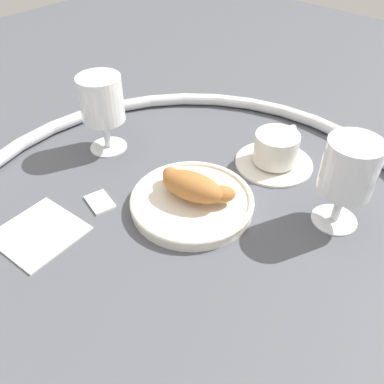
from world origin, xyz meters
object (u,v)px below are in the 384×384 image
object	(u,v)px
pastry_plate	(192,201)
folded_napkin	(39,232)
juice_glass_left	(102,101)
sugar_packet	(100,201)
croissant_large	(193,186)
coffee_cup_near	(276,152)
juice_glass_right	(349,171)

from	to	relation	value
pastry_plate	folded_napkin	size ratio (longest dim) A/B	1.75
juice_glass_left	sugar_packet	bearing A→B (deg)	-44.08
croissant_large	coffee_cup_near	distance (m)	0.18
coffee_cup_near	sugar_packet	size ratio (longest dim) A/B	2.72
croissant_large	juice_glass_right	size ratio (longest dim) A/B	0.95
pastry_plate	juice_glass_left	xyz separation A→B (m)	(-0.23, 0.02, 0.08)
croissant_large	coffee_cup_near	xyz separation A→B (m)	(0.03, 0.18, -0.01)
juice_glass_left	folded_napkin	world-z (taller)	juice_glass_left
pastry_plate	sugar_packet	bearing A→B (deg)	-141.24
croissant_large	coffee_cup_near	size ratio (longest dim) A/B	0.98
pastry_plate	juice_glass_right	xyz separation A→B (m)	(0.18, 0.12, 0.08)
pastry_plate	juice_glass_right	distance (m)	0.23
juice_glass_right	sugar_packet	xyz separation A→B (m)	(-0.29, -0.21, -0.09)
coffee_cup_near	sugar_packet	bearing A→B (deg)	-118.13
pastry_plate	croissant_large	xyz separation A→B (m)	(-0.00, 0.00, 0.03)
sugar_packet	croissant_large	bearing A→B (deg)	54.20
croissant_large	juice_glass_left	size ratio (longest dim) A/B	0.95
folded_napkin	juice_glass_left	bearing A→B (deg)	115.42
pastry_plate	juice_glass_right	bearing A→B (deg)	34.03
pastry_plate	folded_napkin	bearing A→B (deg)	-123.18
juice_glass_right	sugar_packet	world-z (taller)	juice_glass_right
folded_napkin	pastry_plate	bearing A→B (deg)	56.82
pastry_plate	croissant_large	size ratio (longest dim) A/B	1.44
coffee_cup_near	folded_napkin	distance (m)	0.41
pastry_plate	coffee_cup_near	size ratio (longest dim) A/B	1.41
juice_glass_left	juice_glass_right	bearing A→B (deg)	14.33
juice_glass_left	juice_glass_right	size ratio (longest dim) A/B	1.00
juice_glass_left	croissant_large	bearing A→B (deg)	-3.66
pastry_plate	sugar_packet	size ratio (longest dim) A/B	3.85
pastry_plate	juice_glass_right	world-z (taller)	juice_glass_right
croissant_large	folded_napkin	distance (m)	0.24
croissant_large	coffee_cup_near	bearing A→B (deg)	79.56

